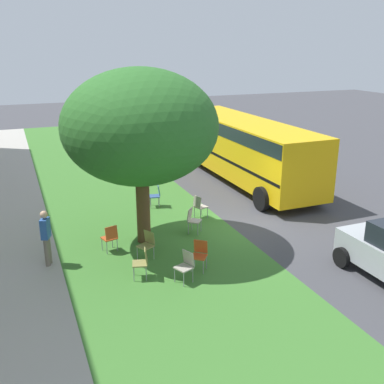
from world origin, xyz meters
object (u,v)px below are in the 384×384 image
street_tree (140,127)px  chair_2 (200,253)px  chair_0 (110,236)px  chair_7 (156,194)px  chair_4 (142,261)px  school_bus (243,144)px  chair_1 (186,264)px  chair_5 (193,219)px  pedestrian_0 (46,236)px  chair_6 (199,205)px  chair_3 (147,243)px

street_tree → chair_2: 4.23m
chair_0 → chair_7: same height
chair_0 → chair_4: 2.03m
chair_7 → street_tree: bearing=155.3°
chair_7 → school_bus: (2.03, -4.94, 1.24)m
chair_4 → chair_7: bearing=-21.6°
chair_1 → chair_7: (6.05, -1.11, 0.00)m
chair_4 → chair_5: 3.47m
street_tree → chair_2: bearing=-159.7°
chair_5 → pedestrian_0: size_ratio=0.52×
chair_1 → chair_4: (0.64, 1.03, 0.00)m
street_tree → chair_6: bearing=-64.1°
chair_3 → chair_5: (1.34, -2.03, 0.00)m
chair_4 → school_bus: bearing=-43.6°
school_bus → pedestrian_0: size_ratio=6.15×
pedestrian_0 → chair_0: bearing=-85.0°
chair_4 → chair_7: size_ratio=1.00×
chair_1 → chair_2: same height
chair_5 → chair_6: same height
pedestrian_0 → street_tree: bearing=-80.0°
chair_6 → chair_7: 2.14m
school_bus → pedestrian_0: 11.01m
chair_4 → chair_3: bearing=-23.1°
chair_5 → chair_7: (3.00, 0.35, 0.00)m
chair_1 → chair_5: 3.38m
chair_5 → school_bus: school_bus is taller
chair_0 → chair_7: 4.31m
street_tree → chair_0: 3.51m
chair_6 → school_bus: size_ratio=0.08×
chair_1 → school_bus: bearing=-36.8°
chair_2 → chair_7: 5.58m
street_tree → chair_3: bearing=167.8°
chair_1 → chair_5: same height
chair_0 → chair_5: size_ratio=1.00×
pedestrian_0 → chair_7: bearing=-51.3°
chair_4 → pedestrian_0: 3.00m
chair_3 → chair_1: bearing=-161.4°
chair_2 → pedestrian_0: size_ratio=0.52×
chair_0 → chair_1: size_ratio=1.00×
street_tree → pedestrian_0: size_ratio=3.31×
chair_2 → chair_1: bearing=128.4°
street_tree → chair_7: bearing=-24.7°
chair_2 → school_bus: (7.58, -5.42, 1.24)m
street_tree → school_bus: 8.37m
chair_3 → chair_5: size_ratio=1.00×
chair_2 → chair_3: same height
chair_1 → pedestrian_0: pedestrian_0 is taller
chair_2 → chair_0: bearing=45.0°
chair_3 → chair_6: bearing=-48.0°
chair_3 → chair_7: (4.34, -1.68, 0.00)m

